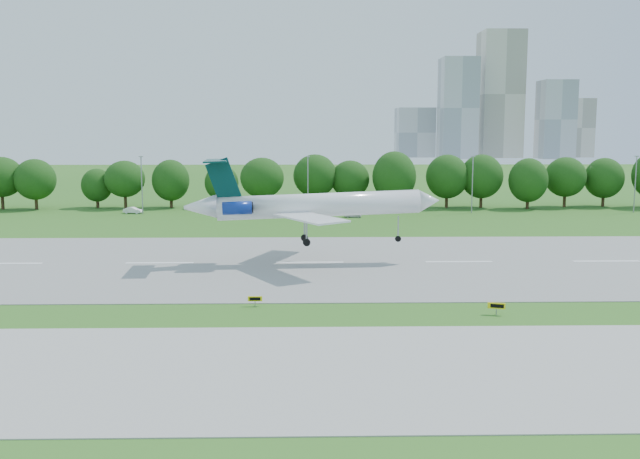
{
  "coord_description": "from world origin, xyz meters",
  "views": [
    {
      "loc": [
        -20.61,
        -68.53,
        17.59
      ],
      "look_at": [
        -18.78,
        18.0,
        5.49
      ],
      "focal_mm": 40.0,
      "sensor_mm": 36.0,
      "label": 1
    }
  ],
  "objects_px": {
    "service_vehicle_a": "(133,210)",
    "airliner": "(306,204)",
    "taxi_sign_left": "(255,299)",
    "service_vehicle_b": "(353,215)"
  },
  "relations": [
    {
      "from": "airliner",
      "to": "taxi_sign_left",
      "type": "height_order",
      "value": "airliner"
    },
    {
      "from": "service_vehicle_a",
      "to": "airliner",
      "type": "bearing_deg",
      "value": -132.07
    },
    {
      "from": "airliner",
      "to": "taxi_sign_left",
      "type": "relative_size",
      "value": 23.39
    },
    {
      "from": "taxi_sign_left",
      "to": "service_vehicle_a",
      "type": "height_order",
      "value": "service_vehicle_a"
    },
    {
      "from": "airliner",
      "to": "service_vehicle_a",
      "type": "xyz_separation_m",
      "value": [
        -36.78,
        57.99,
        -7.2
      ]
    },
    {
      "from": "airliner",
      "to": "service_vehicle_b",
      "type": "relative_size",
      "value": 9.59
    },
    {
      "from": "airliner",
      "to": "service_vehicle_a",
      "type": "height_order",
      "value": "airliner"
    },
    {
      "from": "airliner",
      "to": "taxi_sign_left",
      "type": "bearing_deg",
      "value": -106.63
    },
    {
      "from": "taxi_sign_left",
      "to": "service_vehicle_b",
      "type": "relative_size",
      "value": 0.41
    },
    {
      "from": "taxi_sign_left",
      "to": "service_vehicle_a",
      "type": "relative_size",
      "value": 0.36
    }
  ]
}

